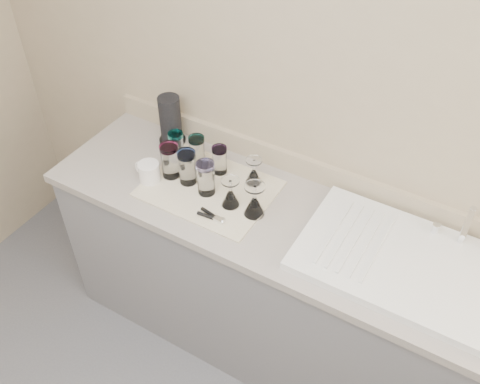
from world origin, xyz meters
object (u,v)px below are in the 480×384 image
Objects in this scene: tumbler_teal at (176,145)px; tumbler_blue at (187,167)px; sink_unit at (409,264)px; goblet_back_left at (254,175)px; tumbler_purple at (220,160)px; goblet_front_right at (254,204)px; can_opener at (212,216)px; tumbler_lavender at (206,178)px; white_mug at (149,172)px; tumbler_cyan at (197,150)px; tumbler_magenta at (170,161)px; paper_towel_roll at (170,120)px; goblet_front_left at (230,196)px.

tumbler_teal is 0.86× the size of tumbler_blue.
sink_unit is 0.74m from goblet_back_left.
goblet_front_right is (0.27, -0.16, -0.02)m from tumbler_purple.
can_opener is at bearing -64.40° from tumbler_purple.
tumbler_teal is at bearing 140.95° from tumbler_blue.
tumbler_lavender is 1.17× the size of white_mug.
sink_unit is 5.63× the size of tumbler_cyan.
tumbler_magenta is (0.05, -0.12, 0.01)m from tumbler_teal.
goblet_back_left is 0.19m from goblet_front_right.
can_opener is at bearing -37.93° from paper_towel_roll.
can_opener is (0.11, -0.12, -0.07)m from tumbler_lavender.
tumbler_teal is at bearing -176.22° from goblet_back_left.
white_mug is at bearing -174.57° from goblet_front_right.
tumbler_cyan is 0.12m from tumbler_purple.
goblet_front_right is at bearing -30.46° from tumbler_purple.
sink_unit is at bearing 4.07° from goblet_front_left.
goblet_back_left is at bearing 85.38° from goblet_front_left.
tumbler_teal is (-1.13, 0.09, 0.06)m from sink_unit.
goblet_front_left is 0.55m from paper_towel_roll.
tumbler_lavender reaches higher than white_mug.
tumbler_blue is 1.02× the size of tumbler_lavender.
tumbler_teal is 0.51m from goblet_front_right.
goblet_back_left is at bearing 81.96° from can_opener.
tumbler_magenta is at bearing 175.91° from tumbler_lavender.
tumbler_teal is at bearing 152.17° from tumbler_lavender.
tumbler_lavender is 0.27m from white_mug.
tumbler_magenta reaches higher than goblet_front_right.
tumbler_magenta is 0.68× the size of paper_towel_roll.
tumbler_blue is at bearing -151.06° from goblet_back_left.
goblet_front_right reaches higher than goblet_back_left.
white_mug is (-0.07, -0.07, -0.04)m from tumbler_magenta.
goblet_front_right reaches higher than tumbler_cyan.
goblet_front_right is (0.39, -0.16, -0.02)m from tumbler_cyan.
paper_towel_roll reaches higher than white_mug.
tumbler_lavender reaches higher than tumbler_teal.
can_opener is at bearing -98.04° from goblet_back_left.
tumbler_lavender is at bearing 12.75° from white_mug.
goblet_back_left is 0.28m from can_opener.
tumbler_cyan is at bearing 132.95° from can_opener.
paper_towel_roll reaches higher than can_opener.
sink_unit is 1.08m from tumbler_magenta.
tumbler_magenta is at bearing -143.22° from tumbler_purple.
goblet_back_left is at bearing -8.81° from paper_towel_roll.
tumbler_lavender is at bearing -45.24° from tumbler_cyan.
tumbler_cyan is 1.14× the size of goblet_back_left.
white_mug reaches higher than can_opener.
can_opener is (0.30, -0.14, -0.08)m from tumbler_magenta.
tumbler_lavender is 1.16× the size of goblet_front_left.
paper_towel_roll is (-0.24, 0.22, 0.03)m from tumbler_blue.
tumbler_cyan reaches higher than tumbler_teal.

